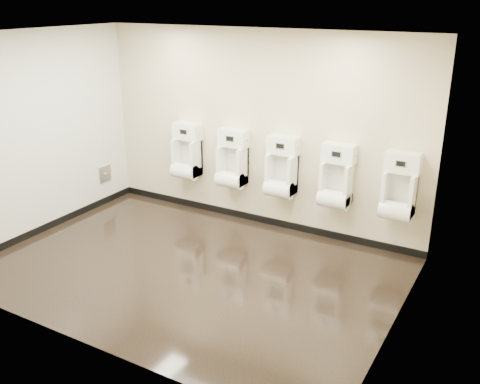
% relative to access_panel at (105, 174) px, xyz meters
% --- Properties ---
extents(ground, '(5.00, 3.50, 0.00)m').
position_rel_access_panel_xyz_m(ground, '(2.48, -1.20, -0.50)').
color(ground, black).
rests_on(ground, ground).
extents(ceiling, '(5.00, 3.50, 0.00)m').
position_rel_access_panel_xyz_m(ceiling, '(2.48, -1.20, 2.30)').
color(ceiling, silver).
extents(back_wall, '(5.00, 0.02, 2.80)m').
position_rel_access_panel_xyz_m(back_wall, '(2.48, 0.55, 0.90)').
color(back_wall, beige).
rests_on(back_wall, ground).
extents(front_wall, '(5.00, 0.02, 2.80)m').
position_rel_access_panel_xyz_m(front_wall, '(2.48, -2.95, 0.90)').
color(front_wall, beige).
rests_on(front_wall, ground).
extents(left_wall, '(0.02, 3.50, 2.80)m').
position_rel_access_panel_xyz_m(left_wall, '(-0.02, -1.20, 0.90)').
color(left_wall, beige).
rests_on(left_wall, ground).
extents(right_wall, '(0.02, 3.50, 2.80)m').
position_rel_access_panel_xyz_m(right_wall, '(4.98, -1.20, 0.90)').
color(right_wall, beige).
rests_on(right_wall, ground).
extents(tile_overlay_left, '(0.01, 3.50, 2.80)m').
position_rel_access_panel_xyz_m(tile_overlay_left, '(-0.01, -1.20, 0.90)').
color(tile_overlay_left, white).
rests_on(tile_overlay_left, ground).
extents(skirting_back, '(5.00, 0.02, 0.10)m').
position_rel_access_panel_xyz_m(skirting_back, '(2.48, 0.54, -0.45)').
color(skirting_back, black).
rests_on(skirting_back, ground).
extents(skirting_left, '(0.02, 3.50, 0.10)m').
position_rel_access_panel_xyz_m(skirting_left, '(-0.01, -1.20, -0.45)').
color(skirting_left, black).
rests_on(skirting_left, ground).
extents(access_panel, '(0.04, 0.25, 0.25)m').
position_rel_access_panel_xyz_m(access_panel, '(0.00, 0.00, 0.00)').
color(access_panel, '#9E9EA3').
rests_on(access_panel, left_wall).
extents(urinal_0, '(0.45, 0.34, 0.84)m').
position_rel_access_panel_xyz_m(urinal_0, '(1.34, 0.40, 0.40)').
color(urinal_0, white).
rests_on(urinal_0, back_wall).
extents(urinal_1, '(0.45, 0.34, 0.84)m').
position_rel_access_panel_xyz_m(urinal_1, '(2.15, 0.40, 0.40)').
color(urinal_1, white).
rests_on(urinal_1, back_wall).
extents(urinal_2, '(0.45, 0.34, 0.84)m').
position_rel_access_panel_xyz_m(urinal_2, '(2.94, 0.40, 0.40)').
color(urinal_2, white).
rests_on(urinal_2, back_wall).
extents(urinal_3, '(0.45, 0.34, 0.84)m').
position_rel_access_panel_xyz_m(urinal_3, '(3.74, 0.40, 0.40)').
color(urinal_3, white).
rests_on(urinal_3, back_wall).
extents(urinal_4, '(0.45, 0.34, 0.84)m').
position_rel_access_panel_xyz_m(urinal_4, '(4.57, 0.40, 0.40)').
color(urinal_4, white).
rests_on(urinal_4, back_wall).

